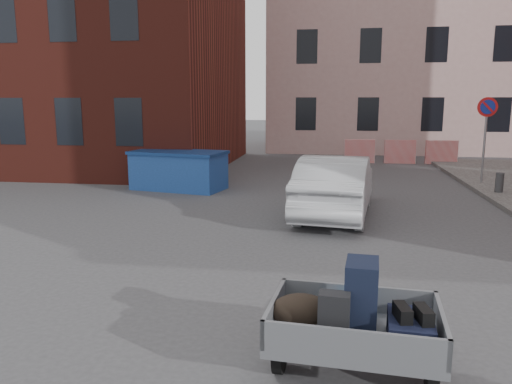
# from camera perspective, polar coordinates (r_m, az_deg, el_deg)

# --- Properties ---
(ground) EXTENTS (120.00, 120.00, 0.00)m
(ground) POSITION_cam_1_polar(r_m,az_deg,el_deg) (7.54, -1.76, -10.41)
(ground) COLOR #38383A
(ground) RESTS_ON ground
(building_pink) EXTENTS (16.00, 8.00, 14.00)m
(building_pink) POSITION_cam_1_polar(r_m,az_deg,el_deg) (29.63, 18.64, 18.35)
(building_pink) COLOR #C39A96
(building_pink) RESTS_ON ground
(no_parking_sign) EXTENTS (0.60, 0.09, 2.65)m
(no_parking_sign) POSITION_cam_1_polar(r_m,az_deg,el_deg) (17.09, 24.83, 7.28)
(no_parking_sign) COLOR gray
(no_parking_sign) RESTS_ON sidewalk
(barriers) EXTENTS (4.70, 0.18, 1.00)m
(barriers) POSITION_cam_1_polar(r_m,az_deg,el_deg) (22.23, 16.14, 4.44)
(barriers) COLOR red
(barriers) RESTS_ON ground
(trailer) EXTENTS (1.69, 1.86, 1.20)m
(trailer) POSITION_cam_1_polar(r_m,az_deg,el_deg) (4.99, 11.08, -14.37)
(trailer) COLOR black
(trailer) RESTS_ON ground
(dumpster) EXTENTS (3.02, 1.98, 1.17)m
(dumpster) POSITION_cam_1_polar(r_m,az_deg,el_deg) (15.33, -8.82, 2.50)
(dumpster) COLOR #1F4797
(dumpster) RESTS_ON ground
(silver_car) EXTENTS (1.99, 4.48, 1.43)m
(silver_car) POSITION_cam_1_polar(r_m,az_deg,el_deg) (11.83, 9.08, 0.75)
(silver_car) COLOR #B0B3B8
(silver_car) RESTS_ON ground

